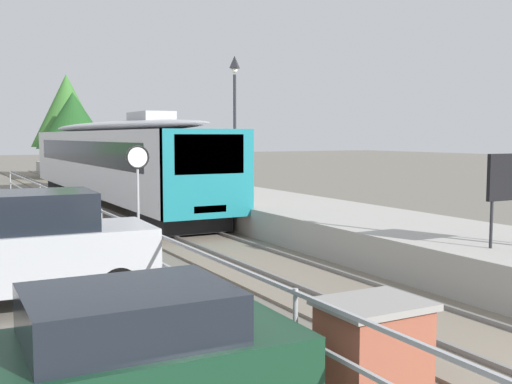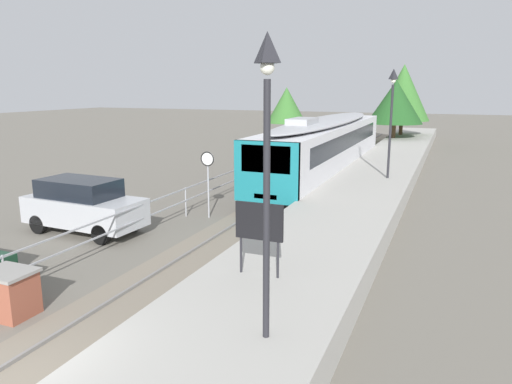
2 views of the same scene
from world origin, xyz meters
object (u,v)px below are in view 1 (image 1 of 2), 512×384
Objects in this scene: commuter_train at (114,157)px; platform_notice_board at (510,180)px; speed_limit_sign at (138,172)px; parked_suv_silver at (19,247)px; parked_hatchback_dark_green at (110,364)px; platform_lamp_mid_platform at (235,97)px; brick_utility_cabinet at (373,347)px.

commuter_train reaches higher than platform_notice_board.
parked_suv_silver is at bearing -132.78° from speed_limit_sign.
speed_limit_sign is 5.05m from parked_suv_silver.
platform_notice_board is 0.64× the size of speed_limit_sign.
platform_lamp_mid_platform is at bearing 59.85° from parked_hatchback_dark_green.
parked_suv_silver reaches higher than brick_utility_cabinet.
commuter_train reaches higher than brick_utility_cabinet.
commuter_train is 11.20× the size of platform_notice_board.
parked_suv_silver is at bearing 117.11° from brick_utility_cabinet.
speed_limit_sign reaches higher than platform_notice_board.
commuter_train reaches higher than parked_suv_silver.
speed_limit_sign is at bearing 70.78° from parked_hatchback_dark_green.
platform_notice_board is 8.78m from parked_hatchback_dark_green.
platform_lamp_mid_platform is 18.61m from brick_utility_cabinet.
parked_hatchback_dark_green is (-9.61, -16.54, -3.83)m from platform_lamp_mid_platform.
brick_utility_cabinet is at bearing -111.37° from platform_lamp_mid_platform.
commuter_train is at bearing 140.18° from platform_lamp_mid_platform.
parked_suv_silver is (-8.50, 3.49, -1.13)m from platform_notice_board.
parked_hatchback_dark_green is at bearing -165.39° from platform_notice_board.
platform_lamp_mid_platform is 15.00m from parked_suv_silver.
platform_lamp_mid_platform is 1.33× the size of parked_hatchback_dark_green.
platform_lamp_mid_platform reaches higher than commuter_train.
platform_lamp_mid_platform is at bearing 68.63° from brick_utility_cabinet.
platform_notice_board is at bearing 14.61° from parked_hatchback_dark_green.
brick_utility_cabinet is 3.02m from parked_hatchback_dark_green.
platform_notice_board is 1.49× the size of brick_utility_cabinet.
parked_suv_silver is at bearing 91.09° from parked_hatchback_dark_green.
platform_lamp_mid_platform is 9.96m from speed_limit_sign.
commuter_train is 7.19× the size of speed_limit_sign.
platform_notice_board is at bearing -54.13° from speed_limit_sign.
platform_notice_board reaches higher than parked_hatchback_dark_green.
brick_utility_cabinet is 0.26× the size of parked_suv_silver.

